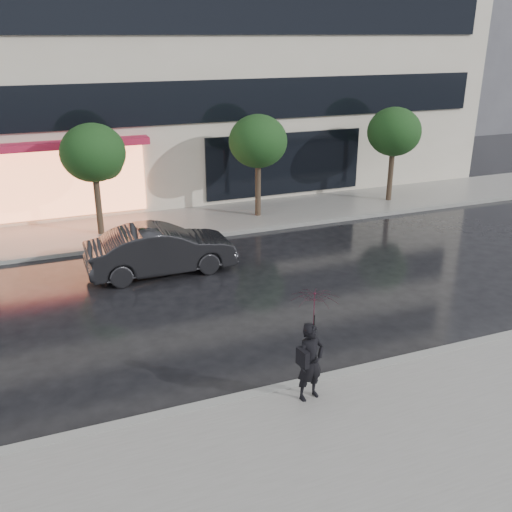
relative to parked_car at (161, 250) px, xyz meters
name	(u,v)px	position (x,y,z in m)	size (l,w,h in m)	color
ground	(298,359)	(1.70, -6.00, -0.73)	(120.00, 120.00, 0.00)	black
sidewalk_near	(378,450)	(1.70, -9.25, -0.67)	(60.00, 4.50, 0.12)	slate
sidewalk_far	(182,223)	(1.70, 4.25, -0.67)	(60.00, 3.50, 0.12)	slate
curb_near	(318,381)	(1.70, -7.00, -0.66)	(60.00, 0.25, 0.14)	gray
curb_far	(194,237)	(1.70, 2.50, -0.66)	(60.00, 0.25, 0.14)	gray
bg_building_right	(454,15)	(27.70, 22.00, 7.27)	(12.00, 12.00, 16.00)	#4C4C54
tree_mid_west	(95,155)	(-1.24, 4.03, 2.19)	(2.20, 2.20, 3.99)	#33261C
tree_mid_east	(259,143)	(4.76, 4.03, 2.19)	(2.20, 2.20, 3.99)	#33261C
tree_far_east	(395,133)	(10.76, 4.03, 2.19)	(2.20, 2.20, 3.99)	#33261C
parked_car	(161,250)	(0.00, 0.00, 0.00)	(1.54, 4.42, 1.46)	#232325
pedestrian_with_umbrella	(313,329)	(1.26, -7.49, 0.88)	(1.07, 1.08, 2.27)	black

